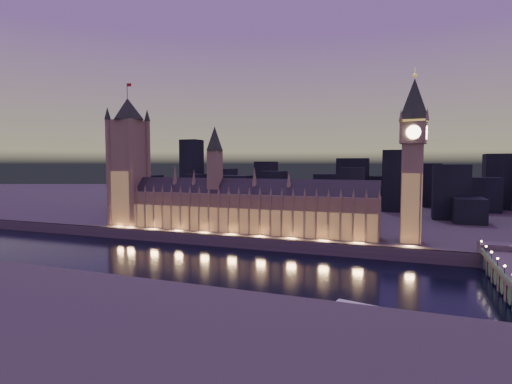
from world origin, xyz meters
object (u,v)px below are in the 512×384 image
(victoria_tower, at_px, (128,155))
(river_boat, at_px, (367,315))
(elizabeth_tower, at_px, (413,146))
(palace_of_westminster, at_px, (238,206))

(victoria_tower, relative_size, river_boat, 2.43)
(victoria_tower, xyz_separation_m, river_boat, (202.28, -119.92, -63.61))
(victoria_tower, distance_m, elizabeth_tower, 218.04)
(victoria_tower, bearing_deg, elizabeth_tower, 0.00)
(palace_of_westminster, relative_size, elizabeth_tower, 1.84)
(victoria_tower, relative_size, elizabeth_tower, 1.05)
(palace_of_westminster, height_order, elizabeth_tower, elizabeth_tower)
(river_boat, bearing_deg, palace_of_westminster, 131.00)
(palace_of_westminster, distance_m, victoria_tower, 105.58)
(elizabeth_tower, relative_size, river_boat, 2.31)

